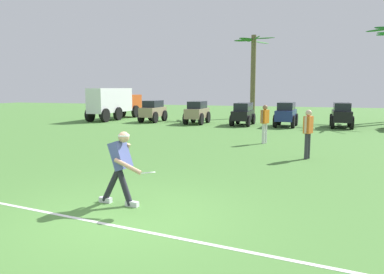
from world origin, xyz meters
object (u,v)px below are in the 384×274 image
(frisbee_thrower, at_px, (121,164))
(box_truck, at_px, (115,102))
(teammate_deep, at_px, (265,120))
(frisbee_in_flight, at_px, (148,173))
(parked_car_slot_e, at_px, (342,114))
(palm_tree_far_left, at_px, (253,70))
(parked_car_slot_b, at_px, (197,112))
(teammate_near_sideline, at_px, (308,129))
(parked_car_slot_a, at_px, (153,111))
(parked_car_slot_c, at_px, (243,113))
(parked_car_slot_d, at_px, (286,114))

(frisbee_thrower, distance_m, box_truck, 20.05)
(frisbee_thrower, xyz_separation_m, teammate_deep, (1.54, 8.96, 0.14))
(box_truck, bearing_deg, frisbee_in_flight, -58.37)
(parked_car_slot_e, bearing_deg, palm_tree_far_left, 137.36)
(teammate_deep, xyz_separation_m, box_truck, (-11.67, 8.34, 0.29))
(teammate_deep, bearing_deg, parked_car_slot_b, 125.83)
(teammate_near_sideline, bearing_deg, parked_car_slot_e, 81.38)
(frisbee_thrower, xyz_separation_m, parked_car_slot_e, (4.85, 16.45, -0.06))
(parked_car_slot_e, bearing_deg, frisbee_in_flight, -103.95)
(frisbee_in_flight, distance_m, parked_car_slot_a, 18.25)
(teammate_near_sideline, xyz_separation_m, parked_car_slot_a, (-10.03, 10.34, -0.20))
(palm_tree_far_left, bearing_deg, box_truck, -153.02)
(frisbee_in_flight, distance_m, box_truck, 20.64)
(box_truck, xyz_separation_m, palm_tree_far_left, (9.05, 4.61, 2.31))
(teammate_near_sideline, bearing_deg, parked_car_slot_b, 124.42)
(parked_car_slot_a, bearing_deg, parked_car_slot_c, -2.85)
(teammate_deep, xyz_separation_m, parked_car_slot_e, (3.31, 7.49, -0.20))
(parked_car_slot_a, xyz_separation_m, parked_car_slot_b, (3.16, -0.33, 0.00))
(teammate_deep, bearing_deg, parked_car_slot_c, 107.37)
(frisbee_in_flight, relative_size, box_truck, 0.06)
(frisbee_thrower, xyz_separation_m, parked_car_slot_c, (-0.69, 16.09, -0.08))
(teammate_deep, height_order, parked_car_slot_a, teammate_deep)
(parked_car_slot_d, bearing_deg, parked_car_slot_c, 179.24)
(teammate_near_sideline, xyz_separation_m, parked_car_slot_d, (-1.44, 10.01, -0.20))
(frisbee_thrower, relative_size, box_truck, 0.24)
(parked_car_slot_e, bearing_deg, teammate_near_sideline, -98.62)
(parked_car_slot_b, bearing_deg, box_truck, 169.30)
(parked_car_slot_a, relative_size, parked_car_slot_d, 0.98)
(frisbee_thrower, height_order, parked_car_slot_e, frisbee_thrower)
(frisbee_in_flight, height_order, teammate_deep, teammate_deep)
(teammate_deep, bearing_deg, frisbee_thrower, -99.76)
(parked_car_slot_c, bearing_deg, parked_car_slot_a, 177.15)
(parked_car_slot_c, bearing_deg, parked_car_slot_e, 3.68)
(parked_car_slot_e, bearing_deg, parked_car_slot_a, -179.73)
(teammate_near_sideline, relative_size, teammate_deep, 1.00)
(teammate_deep, height_order, box_truck, box_truck)
(teammate_near_sideline, relative_size, box_truck, 0.26)
(parked_car_slot_c, height_order, box_truck, box_truck)
(parked_car_slot_c, height_order, parked_car_slot_e, parked_car_slot_e)
(teammate_deep, distance_m, parked_car_slot_a, 11.14)
(teammate_deep, distance_m, box_truck, 14.34)
(parked_car_slot_a, relative_size, box_truck, 0.40)
(parked_car_slot_b, bearing_deg, frisbee_thrower, -77.41)
(frisbee_thrower, distance_m, parked_car_slot_c, 16.11)
(palm_tree_far_left, bearing_deg, teammate_deep, -78.56)
(frisbee_thrower, height_order, teammate_deep, teammate_deep)
(teammate_near_sideline, bearing_deg, frisbee_thrower, -118.42)
(parked_car_slot_d, bearing_deg, palm_tree_far_left, 116.47)
(teammate_deep, bearing_deg, frisbee_in_flight, -95.22)
(teammate_near_sideline, height_order, parked_car_slot_d, teammate_near_sideline)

